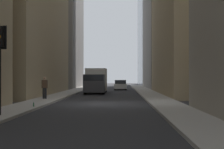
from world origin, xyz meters
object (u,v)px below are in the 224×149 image
discarded_bottle (34,105)px  pedestrian (45,87)px  traffic_light_foreground (0,49)px  delivery_truck (96,81)px  sedan_white (120,85)px

discarded_bottle → pedestrian: bearing=8.3°
traffic_light_foreground → discarded_bottle: traffic_light_foreground is taller
pedestrian → discarded_bottle: (-6.62, -0.97, -0.85)m
delivery_truck → traffic_light_foreground: traffic_light_foreground is taller
pedestrian → discarded_bottle: pedestrian is taller
pedestrian → delivery_truck: bearing=-16.9°
traffic_light_foreground → discarded_bottle: size_ratio=15.41×
delivery_truck → sedan_white: 9.93m
traffic_light_foreground → sedan_white: bearing=-10.1°
discarded_bottle → sedan_white: bearing=-10.8°
delivery_truck → sedan_white: size_ratio=1.50×
delivery_truck → sedan_white: delivery_truck is taller
delivery_truck → traffic_light_foreground: 21.79m
sedan_white → discarded_bottle: sedan_white is taller
sedan_white → pedestrian: (-20.32, 6.09, 0.43)m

